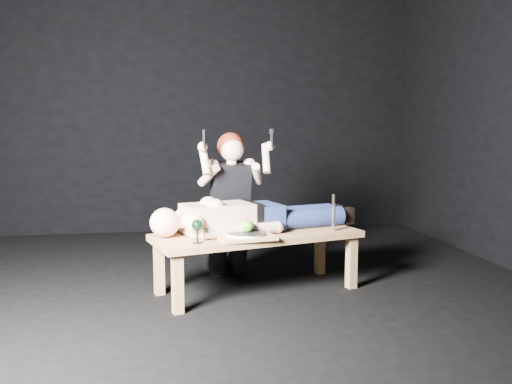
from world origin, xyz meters
TOP-DOWN VIEW (x-y plane):
  - ground at (0.00, 0.00)m, footprint 5.00×5.00m
  - back_wall at (0.00, 2.50)m, footprint 5.00×0.00m
  - table at (0.23, -0.06)m, footprint 1.64×0.96m
  - lying_man at (0.25, 0.06)m, footprint 1.64×0.88m
  - kneeling_woman at (0.07, 0.42)m, footprint 0.74×0.81m
  - serving_tray at (0.11, -0.26)m, footprint 0.44×0.36m
  - plate at (0.11, -0.26)m, footprint 0.31×0.31m
  - apple at (0.13, -0.25)m, footprint 0.09×0.09m
  - goblet at (-0.23, -0.36)m, footprint 0.10×0.10m
  - fork_flat at (-0.10, -0.34)m, footprint 0.07×0.16m
  - knife_flat at (0.32, -0.22)m, footprint 0.07×0.16m
  - spoon_flat at (0.30, -0.11)m, footprint 0.12×0.13m
  - carving_knife at (0.82, -0.07)m, footprint 0.05×0.05m

SIDE VIEW (x-z plane):
  - ground at x=0.00m, z-range 0.00..0.00m
  - table at x=0.23m, z-range 0.00..0.45m
  - fork_flat at x=-0.10m, z-range 0.45..0.46m
  - knife_flat at x=0.32m, z-range 0.45..0.46m
  - spoon_flat at x=0.30m, z-range 0.45..0.46m
  - serving_tray at x=0.11m, z-range 0.45..0.47m
  - plate at x=0.11m, z-range 0.47..0.49m
  - goblet at x=-0.23m, z-range 0.45..0.61m
  - apple at x=0.13m, z-range 0.49..0.58m
  - lying_man at x=0.25m, z-range 0.45..0.72m
  - carving_knife at x=0.82m, z-range 0.45..0.73m
  - kneeling_woman at x=0.07m, z-range 0.00..1.22m
  - back_wall at x=0.00m, z-range -1.00..4.00m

